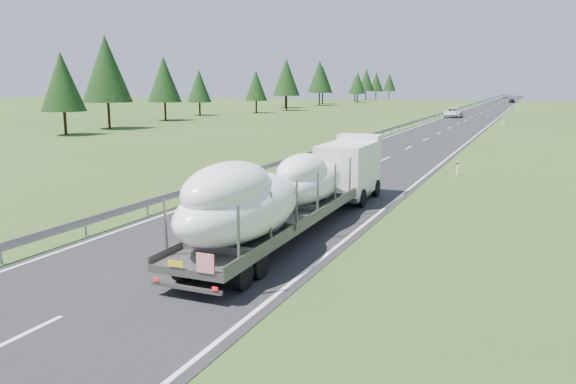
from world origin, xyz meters
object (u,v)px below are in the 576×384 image
at_px(highway_sign, 509,113).
at_px(boat_truck, 292,188).
at_px(distant_van, 453,113).
at_px(distant_car_dark, 512,100).
at_px(distant_car_blue, 505,97).

height_order(highway_sign, boat_truck, boat_truck).
relative_size(boat_truck, distant_van, 2.87).
height_order(highway_sign, distant_van, highway_sign).
bearing_deg(distant_car_dark, distant_car_blue, 91.12).
xyz_separation_m(highway_sign, boat_truck, (-4.89, -68.39, 0.17)).
distance_m(distant_car_dark, distant_car_blue, 55.75).
bearing_deg(distant_van, boat_truck, -86.98).
distance_m(boat_truck, distant_van, 85.88).
bearing_deg(highway_sign, distant_van, 120.54).
distance_m(highway_sign, distant_van, 20.14).
bearing_deg(distant_car_dark, boat_truck, -94.18).
height_order(boat_truck, distant_van, boat_truck).
bearing_deg(distant_car_blue, distant_van, -94.24).
xyz_separation_m(boat_truck, distant_van, (-5.34, 85.71, -1.11)).
xyz_separation_m(distant_car_dark, distant_car_blue, (-4.93, 55.54, -0.02)).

